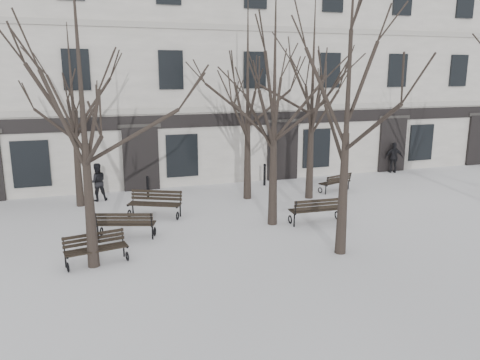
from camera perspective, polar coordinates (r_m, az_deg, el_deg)
name	(u,v)px	position (r m, az deg, el deg)	size (l,w,h in m)	color
ground	(281,237)	(15.49, 4.98, -6.97)	(100.00, 100.00, 0.00)	white
building	(190,69)	(26.95, -6.10, 13.36)	(40.40, 10.20, 11.40)	silver
tree_0	(80,78)	(12.83, -18.91, 11.65)	(5.73, 5.73, 8.19)	black
tree_1	(275,76)	(15.95, 4.25, 12.56)	(5.79, 5.79, 8.27)	black
tree_2	(349,70)	(13.50, 13.18, 12.98)	(5.98, 5.98, 8.55)	black
tree_4	(72,95)	(19.40, -19.79, 9.77)	(4.98, 4.98, 7.12)	black
tree_5	(248,75)	(19.43, 0.95, 12.62)	(5.78, 5.78, 8.26)	black
tree_6	(313,74)	(19.72, 8.89, 12.66)	(5.85, 5.85, 8.36)	black
bench_0	(96,248)	(13.86, -17.17, -7.88)	(1.79, 0.92, 0.86)	black
bench_1	(126,223)	(15.63, -13.77, -5.15)	(1.95, 1.22, 0.94)	black
bench_2	(317,209)	(16.87, 9.40, -3.53)	(1.98, 0.80, 0.98)	black
bench_3	(155,203)	(17.72, -10.32, -2.76)	(2.03, 1.49, 0.98)	black
bench_4	(336,182)	(21.64, 11.60, -0.21)	(1.72, 1.09, 0.83)	black
bollard_a	(148,186)	(20.47, -11.19, -0.74)	(0.12, 0.12, 0.96)	black
bollard_b	(265,174)	(22.33, 3.01, 0.76)	(0.14, 0.14, 1.06)	black
pedestrian_b	(98,201)	(20.66, -16.88, -2.41)	(0.78, 0.61, 1.60)	black
pedestrian_c	(393,173)	(26.66, 18.13, 0.87)	(0.97, 0.40, 1.65)	black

